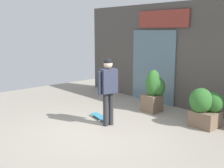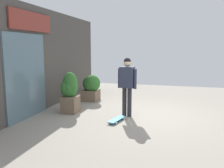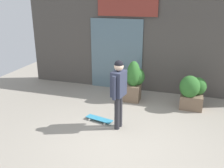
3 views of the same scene
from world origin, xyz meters
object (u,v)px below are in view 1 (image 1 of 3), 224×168
Objects in this scene: planter_box_left at (205,106)px; skateboard at (99,117)px; skateboarder at (108,85)px; planter_box_right at (154,89)px.

skateboard is at bearing -144.93° from planter_box_left.
skateboarder is 2.52m from planter_box_left.
skateboarder is at bearing -133.92° from planter_box_left.
skateboard is at bearing -6.26° from skateboarder.
skateboard is 1.87m from planter_box_right.
skateboard is 0.61× the size of planter_box_right.
skateboarder is 1.72× the size of planter_box_left.
planter_box_right is at bearing -78.81° from skateboarder.
planter_box_left is 0.79× the size of planter_box_right.
planter_box_left is 1.75m from planter_box_right.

